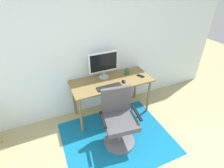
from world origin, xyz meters
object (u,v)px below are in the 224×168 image
at_px(keyboard, 109,87).
at_px(computer_mouse, 124,81).
at_px(cell_phone, 141,76).
at_px(coffee_cup, 127,72).
at_px(desk, 112,84).
at_px(monitor, 103,63).
at_px(office_chair, 119,122).

xyz_separation_m(keyboard, computer_mouse, (0.29, 0.05, 0.01)).
xyz_separation_m(computer_mouse, cell_phone, (0.38, 0.06, -0.01)).
bearing_deg(coffee_cup, desk, -166.03).
distance_m(desk, monitor, 0.41).
height_order(desk, office_chair, office_chair).
bearing_deg(computer_mouse, desk, 141.72).
distance_m(desk, cell_phone, 0.57).
bearing_deg(computer_mouse, office_chair, -122.52).
xyz_separation_m(desk, computer_mouse, (0.17, -0.14, 0.10)).
bearing_deg(coffee_cup, office_chair, -124.69).
relative_size(computer_mouse, office_chair, 0.11).
distance_m(cell_phone, office_chair, 0.99).
xyz_separation_m(keyboard, office_chair, (-0.05, -0.48, -0.34)).
bearing_deg(cell_phone, keyboard, 162.68).
height_order(desk, keyboard, keyboard).
xyz_separation_m(desk, keyboard, (-0.12, -0.19, 0.09)).
distance_m(monitor, coffee_cup, 0.50).
bearing_deg(office_chair, coffee_cup, 63.20).
xyz_separation_m(computer_mouse, office_chair, (-0.34, -0.53, -0.35)).
distance_m(monitor, computer_mouse, 0.48).
xyz_separation_m(computer_mouse, coffee_cup, (0.18, 0.22, 0.04)).
relative_size(monitor, computer_mouse, 5.07).
relative_size(coffee_cup, cell_phone, 0.76).
bearing_deg(cell_phone, coffee_cup, 113.66).
xyz_separation_m(coffee_cup, office_chair, (-0.52, -0.76, -0.39)).
height_order(desk, computer_mouse, computer_mouse).
bearing_deg(office_chair, desk, 83.83).
bearing_deg(keyboard, computer_mouse, 9.56).
bearing_deg(computer_mouse, monitor, 130.49).
height_order(computer_mouse, cell_phone, computer_mouse).
bearing_deg(keyboard, monitor, 83.61).
xyz_separation_m(monitor, coffee_cup, (0.44, -0.07, -0.24)).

